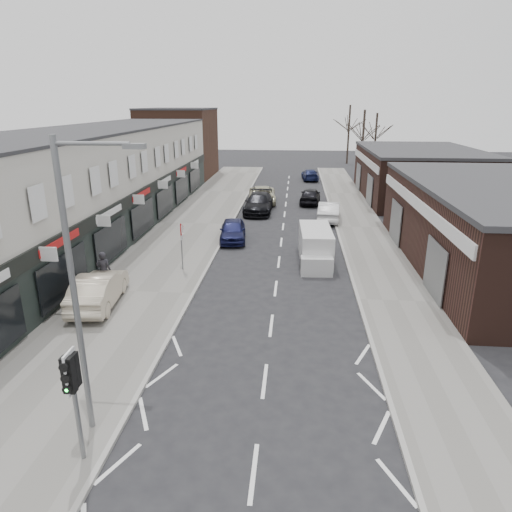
% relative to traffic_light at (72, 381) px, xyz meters
% --- Properties ---
extents(ground, '(160.00, 160.00, 0.00)m').
position_rel_traffic_light_xyz_m(ground, '(4.40, 2.02, -2.41)').
color(ground, black).
rests_on(ground, ground).
extents(pavement_left, '(5.50, 64.00, 0.12)m').
position_rel_traffic_light_xyz_m(pavement_left, '(-2.35, 24.02, -2.35)').
color(pavement_left, slate).
rests_on(pavement_left, ground).
extents(pavement_right, '(3.50, 64.00, 0.12)m').
position_rel_traffic_light_xyz_m(pavement_right, '(10.15, 24.02, -2.35)').
color(pavement_right, slate).
rests_on(pavement_right, ground).
extents(shop_terrace_left, '(8.00, 41.00, 7.10)m').
position_rel_traffic_light_xyz_m(shop_terrace_left, '(-9.10, 21.52, 1.14)').
color(shop_terrace_left, beige).
rests_on(shop_terrace_left, ground).
extents(brick_block_far, '(8.00, 10.00, 8.00)m').
position_rel_traffic_light_xyz_m(brick_block_far, '(-9.10, 47.02, 1.59)').
color(brick_block_far, '#4D2D21').
rests_on(brick_block_far, ground).
extents(right_unit_near, '(10.00, 18.00, 4.50)m').
position_rel_traffic_light_xyz_m(right_unit_near, '(16.90, 16.02, -0.16)').
color(right_unit_near, '#331D17').
rests_on(right_unit_near, ground).
extents(right_unit_far, '(10.00, 16.00, 4.50)m').
position_rel_traffic_light_xyz_m(right_unit_far, '(16.90, 36.02, -0.16)').
color(right_unit_far, '#331D17').
rests_on(right_unit_far, ground).
extents(tree_far_a, '(3.60, 3.60, 8.00)m').
position_rel_traffic_light_xyz_m(tree_far_a, '(13.40, 50.02, -2.41)').
color(tree_far_a, '#382D26').
rests_on(tree_far_a, ground).
extents(tree_far_b, '(3.60, 3.60, 7.50)m').
position_rel_traffic_light_xyz_m(tree_far_b, '(15.90, 56.02, -2.41)').
color(tree_far_b, '#382D26').
rests_on(tree_far_b, ground).
extents(tree_far_c, '(3.60, 3.60, 8.50)m').
position_rel_traffic_light_xyz_m(tree_far_c, '(12.90, 62.02, -2.41)').
color(tree_far_c, '#382D26').
rests_on(tree_far_c, ground).
extents(traffic_light, '(0.28, 0.60, 3.10)m').
position_rel_traffic_light_xyz_m(traffic_light, '(0.00, 0.00, 0.00)').
color(traffic_light, slate).
rests_on(traffic_light, pavement_left).
extents(street_lamp, '(2.23, 0.22, 8.00)m').
position_rel_traffic_light_xyz_m(street_lamp, '(-0.13, 1.22, 2.20)').
color(street_lamp, slate).
rests_on(street_lamp, pavement_left).
extents(warning_sign, '(0.12, 0.80, 2.70)m').
position_rel_traffic_light_xyz_m(warning_sign, '(-0.76, 14.02, -0.21)').
color(warning_sign, slate).
rests_on(warning_sign, pavement_left).
extents(white_van, '(1.91, 5.00, 1.92)m').
position_rel_traffic_light_xyz_m(white_van, '(6.49, 16.33, -1.51)').
color(white_van, silver).
rests_on(white_van, ground).
extents(sedan_on_pavement, '(2.10, 4.74, 1.51)m').
position_rel_traffic_light_xyz_m(sedan_on_pavement, '(-3.43, 9.15, -1.54)').
color(sedan_on_pavement, '#C2B49B').
rests_on(sedan_on_pavement, pavement_left).
extents(pedestrian, '(0.78, 0.61, 1.89)m').
position_rel_traffic_light_xyz_m(pedestrian, '(-3.95, 11.03, -1.35)').
color(pedestrian, black).
rests_on(pedestrian, pavement_left).
extents(parked_car_left_a, '(2.10, 4.32, 1.42)m').
position_rel_traffic_light_xyz_m(parked_car_left_a, '(1.15, 20.14, -1.70)').
color(parked_car_left_a, '#13163C').
rests_on(parked_car_left_a, ground).
extents(parked_car_left_b, '(2.32, 5.52, 1.59)m').
position_rel_traffic_light_xyz_m(parked_car_left_b, '(2.20, 28.50, -1.62)').
color(parked_car_left_b, black).
rests_on(parked_car_left_b, ground).
extents(parked_car_left_c, '(2.85, 5.44, 1.46)m').
position_rel_traffic_light_xyz_m(parked_car_left_c, '(2.20, 32.33, -1.68)').
color(parked_car_left_c, '#BAB695').
rests_on(parked_car_left_c, ground).
extents(parked_car_right_a, '(2.02, 4.68, 1.50)m').
position_rel_traffic_light_xyz_m(parked_car_right_a, '(7.90, 26.16, -1.67)').
color(parked_car_right_a, silver).
rests_on(parked_car_right_a, ground).
extents(parked_car_right_b, '(2.13, 4.46, 1.47)m').
position_rel_traffic_light_xyz_m(parked_car_right_b, '(6.60, 32.44, -1.68)').
color(parked_car_right_b, black).
rests_on(parked_car_right_b, ground).
extents(parked_car_right_c, '(2.11, 4.57, 1.30)m').
position_rel_traffic_light_xyz_m(parked_car_right_c, '(6.93, 45.97, -1.77)').
color(parked_car_right_c, '#141B40').
rests_on(parked_car_right_c, ground).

